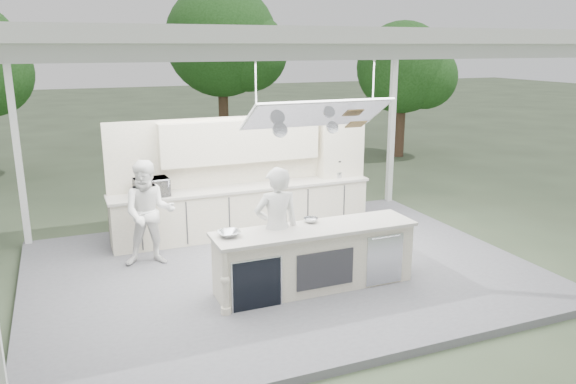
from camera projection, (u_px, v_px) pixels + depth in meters
name	position (u px, v px, depth m)	size (l,w,h in m)	color
ground	(281.00, 274.00, 9.31)	(90.00, 90.00, 0.00)	#48583C
stage_deck	(281.00, 271.00, 9.29)	(8.00, 6.00, 0.12)	slate
tent	(280.00, 43.00, 8.36)	(8.20, 6.20, 3.86)	white
demo_island	(314.00, 258.00, 8.41)	(3.10, 0.79, 0.95)	white
back_counter	(244.00, 210.00, 10.86)	(5.08, 0.72, 0.95)	white
back_wall_unit	(262.00, 157.00, 10.97)	(5.05, 0.48, 2.25)	white
tree_cluster	(158.00, 58.00, 17.16)	(19.55, 9.40, 5.85)	#4F3627
head_chef	(277.00, 229.00, 8.29)	(0.68, 0.45, 1.87)	silver
sous_chef	(149.00, 213.00, 9.23)	(0.86, 0.67, 1.77)	white
toaster_oven	(151.00, 187.00, 9.98)	(0.59, 0.40, 0.33)	#AEB0B5
bowl_large	(229.00, 234.00, 7.90)	(0.32, 0.32, 0.08)	silver
bowl_small	(311.00, 220.00, 8.54)	(0.22, 0.22, 0.07)	silver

